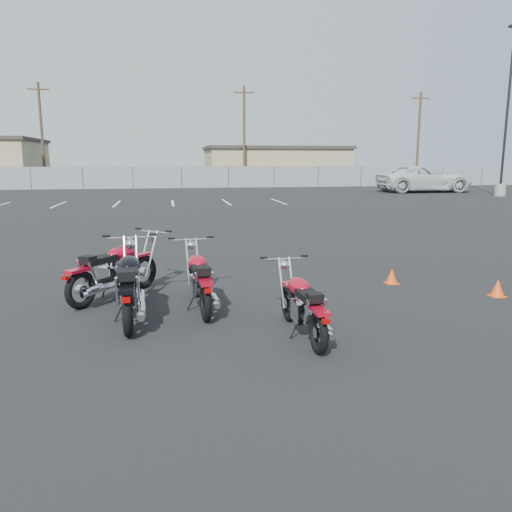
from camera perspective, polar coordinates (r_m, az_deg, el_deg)
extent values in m
plane|color=black|center=(8.48, -0.61, -5.12)|extent=(120.00, 120.00, 0.00)
torus|color=black|center=(9.45, -12.65, -1.76)|extent=(0.48, 0.56, 0.62)
cylinder|color=silver|center=(9.45, -12.65, -1.76)|extent=(0.18, 0.19, 0.17)
torus|color=black|center=(8.41, -19.38, -3.69)|extent=(0.48, 0.56, 0.62)
cylinder|color=silver|center=(8.41, -19.38, -3.69)|extent=(0.18, 0.19, 0.17)
cube|color=black|center=(8.91, -15.83, -2.41)|extent=(0.76, 0.91, 0.06)
cube|color=silver|center=(8.86, -16.09, -2.09)|extent=(0.47, 0.49, 0.31)
cylinder|color=silver|center=(8.82, -16.15, -0.91)|extent=(0.32, 0.33, 0.27)
ellipsoid|color=#A50A1D|center=(8.96, -15.13, 0.27)|extent=(0.62, 0.67, 0.27)
cube|color=black|center=(8.62, -17.40, -0.40)|extent=(0.57, 0.61, 0.10)
cube|color=black|center=(8.43, -18.67, -0.43)|extent=(0.29, 0.29, 0.12)
cube|color=#A50A1D|center=(8.33, -19.63, -1.54)|extent=(0.42, 0.46, 0.05)
cube|color=#A50A1D|center=(9.39, -12.74, 0.18)|extent=(0.33, 0.36, 0.04)
cylinder|color=silver|center=(8.37, -18.13, -1.86)|extent=(0.16, 0.18, 0.41)
cylinder|color=silver|center=(8.55, -19.29, -1.67)|extent=(0.16, 0.18, 0.41)
cylinder|color=silver|center=(8.59, -16.46, -3.36)|extent=(0.79, 0.95, 0.13)
cylinder|color=silver|center=(8.36, -18.06, -3.69)|extent=(0.33, 0.36, 0.14)
cylinder|color=silver|center=(9.42, -11.81, 0.29)|extent=(0.29, 0.35, 0.82)
cylinder|color=silver|center=(9.54, -12.67, 0.38)|extent=(0.29, 0.35, 0.82)
sphere|color=silver|center=(9.56, -11.66, 2.09)|extent=(0.23, 0.23, 0.17)
cylinder|color=silver|center=(9.56, -11.61, 2.72)|extent=(0.59, 0.48, 0.03)
cylinder|color=black|center=(9.31, -9.99, 2.82)|extent=(0.12, 0.11, 0.04)
cylinder|color=black|center=(9.77, -13.33, 3.07)|extent=(0.12, 0.11, 0.04)
cylinder|color=black|center=(8.98, -16.89, -3.66)|extent=(0.14, 0.12, 0.31)
cube|color=#990505|center=(8.17, -21.00, -2.35)|extent=(0.12, 0.11, 0.06)
torus|color=black|center=(8.44, -14.04, -3.23)|extent=(0.14, 0.65, 0.65)
cylinder|color=silver|center=(8.44, -14.04, -3.23)|extent=(0.11, 0.18, 0.17)
torus|color=black|center=(6.93, -14.44, -6.36)|extent=(0.14, 0.65, 0.65)
cylinder|color=silver|center=(6.93, -14.44, -6.36)|extent=(0.11, 0.18, 0.17)
cube|color=black|center=(7.67, -14.23, -4.33)|extent=(0.14, 1.14, 0.07)
cube|color=silver|center=(7.60, -14.27, -3.96)|extent=(0.32, 0.42, 0.33)
cylinder|color=silver|center=(7.56, -14.34, -2.53)|extent=(0.23, 0.28, 0.29)
ellipsoid|color=black|center=(7.77, -14.32, -1.02)|extent=(0.35, 0.64, 0.28)
cube|color=black|center=(7.26, -14.46, -2.02)|extent=(0.30, 0.61, 0.11)
cube|color=black|center=(6.99, -14.56, -2.16)|extent=(0.24, 0.20, 0.13)
cube|color=black|center=(6.82, -14.58, -3.67)|extent=(0.21, 0.46, 0.05)
cube|color=black|center=(8.37, -14.14, -0.96)|extent=(0.15, 0.37, 0.04)
cylinder|color=silver|center=(7.01, -13.43, -3.81)|extent=(0.06, 0.20, 0.43)
cylinder|color=silver|center=(7.02, -15.56, -3.89)|extent=(0.06, 0.20, 0.43)
cylinder|color=silver|center=(7.37, -12.94, -5.42)|extent=(0.14, 1.20, 0.14)
cylinder|color=silver|center=(7.03, -12.98, -6.04)|extent=(0.14, 0.39, 0.14)
cylinder|color=silver|center=(8.49, -13.46, -0.72)|extent=(0.06, 0.43, 0.86)
cylinder|color=silver|center=(8.50, -14.77, -0.78)|extent=(0.06, 0.43, 0.86)
sphere|color=silver|center=(8.62, -14.17, 1.32)|extent=(0.18, 0.18, 0.17)
cylinder|color=silver|center=(8.62, -14.19, 2.05)|extent=(0.76, 0.06, 0.03)
cylinder|color=black|center=(8.59, -11.68, 2.42)|extent=(0.13, 0.04, 0.04)
cylinder|color=black|center=(8.62, -16.74, 2.21)|extent=(0.13, 0.04, 0.04)
cylinder|color=black|center=(7.63, -15.33, -6.07)|extent=(0.17, 0.03, 0.33)
cube|color=#990505|center=(6.56, -14.65, -4.87)|extent=(0.11, 0.07, 0.07)
torus|color=black|center=(8.73, -7.12, -2.75)|extent=(0.14, 0.59, 0.59)
cylinder|color=silver|center=(8.73, -7.12, -2.75)|extent=(0.11, 0.16, 0.16)
torus|color=black|center=(7.36, -5.79, -5.29)|extent=(0.14, 0.59, 0.59)
cylinder|color=silver|center=(7.36, -5.79, -5.29)|extent=(0.11, 0.16, 0.16)
cube|color=black|center=(8.03, -6.52, -3.64)|extent=(0.16, 1.03, 0.06)
cube|color=silver|center=(7.97, -6.48, -3.32)|extent=(0.30, 0.39, 0.29)
cylinder|color=silver|center=(7.93, -6.51, -2.08)|extent=(0.21, 0.26, 0.26)
ellipsoid|color=#A50A1D|center=(8.12, -6.74, -0.79)|extent=(0.34, 0.59, 0.25)
cube|color=black|center=(7.67, -6.29, -1.63)|extent=(0.29, 0.55, 0.10)
cube|color=black|center=(7.42, -6.05, -1.73)|extent=(0.23, 0.19, 0.12)
cube|color=#A50A1D|center=(7.27, -5.82, -3.00)|extent=(0.20, 0.42, 0.05)
cube|color=#A50A1D|center=(8.66, -7.17, -0.76)|extent=(0.15, 0.34, 0.04)
cylinder|color=silver|center=(7.46, -5.10, -3.12)|extent=(0.06, 0.18, 0.38)
cylinder|color=silver|center=(7.43, -6.89, -3.22)|extent=(0.06, 0.18, 0.38)
cylinder|color=silver|center=(7.79, -5.08, -4.53)|extent=(0.16, 1.08, 0.13)
cylinder|color=silver|center=(7.48, -4.72, -5.00)|extent=(0.14, 0.35, 0.13)
cylinder|color=silver|center=(8.78, -6.69, -0.55)|extent=(0.07, 0.39, 0.77)
cylinder|color=silver|center=(8.76, -7.83, -0.61)|extent=(0.07, 0.39, 0.77)
sphere|color=silver|center=(8.88, -7.42, 1.22)|extent=(0.17, 0.17, 0.16)
cylinder|color=silver|center=(8.88, -7.45, 1.87)|extent=(0.69, 0.07, 0.03)
cylinder|color=black|center=(8.90, -5.25, 2.19)|extent=(0.12, 0.04, 0.04)
cylinder|color=black|center=(8.83, -9.65, 2.00)|extent=(0.12, 0.04, 0.04)
cylinder|color=black|center=(7.97, -7.38, -5.16)|extent=(0.15, 0.03, 0.29)
cube|color=#990505|center=(7.04, -5.51, -3.99)|extent=(0.10, 0.06, 0.06)
torus|color=black|center=(7.39, 3.73, -5.39)|extent=(0.12, 0.54, 0.54)
cylinder|color=silver|center=(7.39, 3.73, -5.39)|extent=(0.10, 0.15, 0.14)
torus|color=black|center=(6.21, 7.13, -8.68)|extent=(0.12, 0.54, 0.54)
cylinder|color=silver|center=(6.21, 7.13, -8.68)|extent=(0.10, 0.15, 0.14)
cube|color=black|center=(6.78, 5.28, -6.61)|extent=(0.13, 0.95, 0.05)
cube|color=silver|center=(6.72, 5.40, -6.28)|extent=(0.27, 0.35, 0.27)
cylinder|color=silver|center=(6.68, 5.43, -4.95)|extent=(0.19, 0.23, 0.24)
ellipsoid|color=#A50A1D|center=(6.83, 4.91, -3.47)|extent=(0.30, 0.53, 0.23)
cube|color=black|center=(6.44, 6.06, -4.55)|extent=(0.25, 0.50, 0.09)
cube|color=black|center=(6.23, 6.73, -4.77)|extent=(0.20, 0.17, 0.11)
cube|color=#A50A1D|center=(6.10, 7.25, -6.22)|extent=(0.18, 0.38, 0.05)
cube|color=#A50A1D|center=(7.31, 3.75, -3.26)|extent=(0.13, 0.31, 0.04)
cylinder|color=silver|center=(6.29, 7.70, -6.26)|extent=(0.05, 0.17, 0.35)
cylinder|color=silver|center=(6.22, 5.81, -6.41)|extent=(0.05, 0.17, 0.35)
cylinder|color=silver|center=(6.60, 7.19, -7.64)|extent=(0.12, 1.00, 0.12)
cylinder|color=silver|center=(6.34, 8.08, -8.28)|extent=(0.12, 0.32, 0.12)
cylinder|color=silver|center=(7.43, 4.12, -2.99)|extent=(0.05, 0.36, 0.71)
cylinder|color=silver|center=(7.39, 2.91, -3.06)|extent=(0.05, 0.36, 0.71)
sphere|color=silver|center=(7.50, 3.24, -1.03)|extent=(0.15, 0.15, 0.14)
cylinder|color=silver|center=(7.49, 3.21, -0.33)|extent=(0.63, 0.05, 0.03)
cylinder|color=black|center=(7.56, 5.55, 0.02)|extent=(0.11, 0.04, 0.03)
cylinder|color=black|center=(7.39, 0.89, -0.18)|extent=(0.11, 0.04, 0.03)
cylinder|color=black|center=(6.72, 4.45, -8.30)|extent=(0.14, 0.03, 0.27)
cube|color=#990505|center=(5.91, 8.00, -7.41)|extent=(0.09, 0.06, 0.05)
cone|color=#FF4B0D|center=(9.96, 15.25, -2.20)|extent=(0.22, 0.22, 0.28)
cube|color=#FF4B0D|center=(9.99, 15.21, -3.01)|extent=(0.24, 0.24, 0.01)
cone|color=#FF4B0D|center=(9.67, 25.89, -3.27)|extent=(0.23, 0.23, 0.29)
cube|color=#FF4B0D|center=(9.71, 25.82, -4.13)|extent=(0.25, 0.25, 0.01)
cylinder|color=gray|center=(36.78, 26.12, 6.79)|extent=(0.70, 0.70, 0.80)
cylinder|color=black|center=(36.87, 26.82, 14.86)|extent=(0.16, 0.16, 9.60)
cube|color=gray|center=(43.08, -8.50, 8.89)|extent=(80.00, 0.04, 1.80)
cylinder|color=black|center=(44.35, -24.35, 8.10)|extent=(0.06, 0.06, 1.80)
cylinder|color=black|center=(43.57, -19.19, 8.43)|extent=(0.06, 0.06, 1.80)
cylinder|color=black|center=(43.14, -13.88, 8.69)|extent=(0.06, 0.06, 1.80)
cylinder|color=black|center=(43.08, -8.50, 8.89)|extent=(0.06, 0.06, 1.80)
cylinder|color=black|center=(43.39, -3.15, 9.00)|extent=(0.06, 0.06, 1.80)
cylinder|color=black|center=(44.06, 2.08, 9.04)|extent=(0.06, 0.06, 1.80)
cylinder|color=black|center=(45.08, 7.12, 9.01)|extent=(0.06, 0.06, 1.80)
cylinder|color=black|center=(46.42, 11.90, 8.91)|extent=(0.06, 0.06, 1.80)
cylinder|color=black|center=(48.06, 16.37, 8.77)|extent=(0.06, 0.06, 1.80)
cylinder|color=black|center=(49.97, 20.53, 8.59)|extent=(0.06, 0.06, 1.80)
cylinder|color=black|center=(52.11, 24.36, 8.38)|extent=(0.06, 0.06, 1.80)
cube|color=tan|center=(53.26, 2.14, 10.22)|extent=(14.00, 9.00, 3.40)
cube|color=#3C3332|center=(53.27, 2.15, 12.21)|extent=(14.40, 9.40, 0.30)
cylinder|color=#42301E|center=(49.25, -23.27, 12.57)|extent=(0.24, 0.24, 9.00)
cube|color=#42301E|center=(49.57, -23.62, 17.07)|extent=(1.80, 0.12, 0.12)
cylinder|color=#42301E|center=(47.65, -1.36, 13.51)|extent=(0.24, 0.24, 9.00)
cube|color=#42301E|center=(47.99, -1.38, 18.17)|extent=(1.80, 0.12, 0.12)
cylinder|color=#42301E|center=(54.36, 18.06, 12.67)|extent=(0.24, 0.24, 9.00)
cube|color=#42301E|center=(54.65, 18.31, 16.76)|extent=(1.80, 0.12, 0.12)
cube|color=silver|center=(28.69, -21.62, 5.48)|extent=(0.12, 4.00, 0.01)
cube|color=silver|center=(28.25, -15.63, 5.77)|extent=(0.12, 4.00, 0.01)
cube|color=silver|center=(28.13, -9.50, 6.00)|extent=(0.12, 4.00, 0.01)
cube|color=silver|center=(28.33, -3.39, 6.17)|extent=(0.12, 4.00, 0.01)
cube|color=silver|center=(28.84, 2.57, 6.26)|extent=(0.12, 4.00, 0.01)
imported|color=silver|center=(39.42, 18.77, 9.14)|extent=(3.38, 8.03, 3.02)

